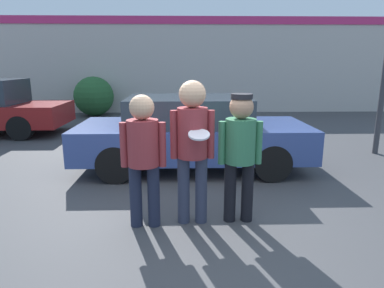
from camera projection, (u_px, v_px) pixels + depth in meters
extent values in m
plane|color=#3F3F42|center=(196.00, 222.00, 4.36)|extent=(56.00, 56.00, 0.00)
cube|color=beige|center=(186.00, 66.00, 13.85)|extent=(24.00, 0.18, 3.78)
cube|color=#CC2D6B|center=(186.00, 20.00, 13.34)|extent=(24.00, 0.04, 0.30)
cylinder|color=#1E2338|center=(136.00, 196.00, 4.19)|extent=(0.15, 0.15, 0.78)
cylinder|color=#1E2338|center=(154.00, 196.00, 4.20)|extent=(0.15, 0.15, 0.78)
cylinder|color=maroon|center=(143.00, 143.00, 4.04)|extent=(0.37, 0.37, 0.55)
cylinder|color=maroon|center=(124.00, 145.00, 4.04)|extent=(0.09, 0.09, 0.54)
cylinder|color=maroon|center=(162.00, 145.00, 4.05)|extent=(0.09, 0.09, 0.54)
sphere|color=tan|center=(142.00, 107.00, 3.94)|extent=(0.29, 0.29, 0.29)
cylinder|color=#2D3347|center=(184.00, 190.00, 4.28)|extent=(0.15, 0.15, 0.86)
cylinder|color=#2D3347|center=(201.00, 190.00, 4.28)|extent=(0.15, 0.15, 0.86)
cylinder|color=maroon|center=(192.00, 133.00, 4.11)|extent=(0.37, 0.37, 0.61)
cylinder|color=maroon|center=(174.00, 135.00, 4.11)|extent=(0.09, 0.09, 0.59)
cylinder|color=maroon|center=(211.00, 134.00, 4.12)|extent=(0.09, 0.09, 0.59)
sphere|color=tan|center=(192.00, 94.00, 4.01)|extent=(0.32, 0.32, 0.32)
cylinder|color=silver|center=(199.00, 135.00, 3.86)|extent=(0.25, 0.24, 0.10)
cylinder|color=black|center=(230.00, 192.00, 4.33)|extent=(0.15, 0.15, 0.78)
cylinder|color=black|center=(247.00, 192.00, 4.33)|extent=(0.15, 0.15, 0.78)
cylinder|color=#33724C|center=(240.00, 141.00, 4.18)|extent=(0.37, 0.37, 0.55)
cylinder|color=#33724C|center=(222.00, 143.00, 4.18)|extent=(0.09, 0.09, 0.53)
cylinder|color=#33724C|center=(259.00, 143.00, 4.19)|extent=(0.09, 0.09, 0.53)
sphere|color=tan|center=(241.00, 107.00, 4.08)|extent=(0.29, 0.29, 0.29)
cylinder|color=black|center=(242.00, 96.00, 4.05)|extent=(0.26, 0.26, 0.06)
cube|color=#334784|center=(193.00, 139.00, 6.51)|extent=(4.30, 1.81, 0.59)
cube|color=#28333D|center=(188.00, 111.00, 6.38)|extent=(2.23, 1.56, 0.51)
cylinder|color=black|center=(253.00, 142.00, 7.39)|extent=(0.64, 0.22, 0.64)
cylinder|color=black|center=(272.00, 163.00, 5.82)|extent=(0.64, 0.22, 0.64)
cylinder|color=black|center=(130.00, 143.00, 7.31)|extent=(0.64, 0.22, 0.64)
cylinder|color=black|center=(115.00, 164.00, 5.75)|extent=(0.64, 0.22, 0.64)
cylinder|color=black|center=(46.00, 118.00, 10.63)|extent=(0.65, 0.22, 0.65)
cylinder|color=black|center=(20.00, 128.00, 8.96)|extent=(0.65, 0.22, 0.65)
sphere|color=#285B2D|center=(94.00, 96.00, 13.09)|extent=(1.50, 1.50, 1.50)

